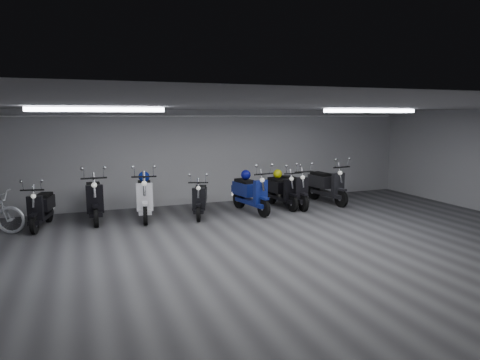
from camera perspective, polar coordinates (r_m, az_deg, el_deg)
name	(u,v)px	position (r m, az deg, el deg)	size (l,w,h in m)	color
floor	(269,253)	(8.34, 3.99, -9.77)	(14.00, 10.00, 0.01)	#3D3D40
ceiling	(271,106)	(7.91, 4.21, 9.92)	(14.00, 10.00, 0.01)	gray
back_wall	(200,157)	(12.69, -5.46, 3.08)	(14.00, 0.01, 2.80)	#A9AAAC
fluor_strip_left	(97,109)	(8.18, -18.68, 9.00)	(2.40, 0.18, 0.08)	white
fluor_strip_right	(371,111)	(10.34, 17.20, 8.91)	(2.40, 0.18, 0.08)	white
conduit	(200,116)	(12.54, -5.44, 8.60)	(0.05, 0.05, 13.60)	white
scooter_0	(41,202)	(10.98, -25.28, -2.71)	(0.56, 1.67, 1.24)	black
scooter_1	(94,192)	(11.16, -19.10, -1.59)	(0.66, 1.97, 1.46)	black
scooter_2	(144,191)	(11.07, -12.76, -1.40)	(0.66, 1.97, 1.47)	white
scooter_3	(200,194)	(11.08, -5.43, -1.84)	(0.55, 1.65, 1.23)	black
scooter_4	(251,187)	(11.50, 1.47, -0.96)	(0.63, 1.89, 1.41)	navy
scooter_7	(282,185)	(12.18, 5.66, -0.66)	(0.59, 1.78, 1.32)	black
scooter_8	(294,184)	(12.28, 7.29, -0.49)	(0.61, 1.84, 1.37)	black
scooter_9	(327,180)	(12.99, 11.69, 0.06)	(0.65, 1.94, 1.45)	black
helmet_0	(144,177)	(11.30, -12.82, 0.43)	(0.29, 0.29, 0.29)	navy
helmet_1	(278,174)	(12.35, 5.09, 0.83)	(0.26, 0.26, 0.26)	#C7CC0C
helmet_2	(246,175)	(11.67, 0.79, 0.70)	(0.27, 0.27, 0.27)	navy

